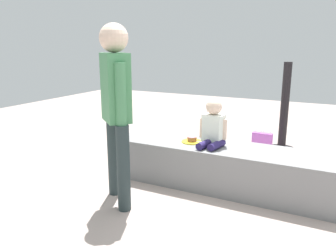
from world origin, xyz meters
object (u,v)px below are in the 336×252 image
object	(u,v)px
cake_plate	(192,140)
gift_bag	(262,145)
handbag_brown_canvas	(217,161)
handbag_black_leather	(214,139)
water_bottle_near_gift	(243,149)
adult_standing	(116,99)
party_cup_red	(197,154)
child_seated	(213,125)
water_bottle_far_side	(325,160)

from	to	relation	value
cake_plate	gift_bag	world-z (taller)	cake_plate
gift_bag	handbag_brown_canvas	xyz separation A→B (m)	(-0.38, -0.72, -0.06)
cake_plate	handbag_black_leather	xyz separation A→B (m)	(-0.18, 1.25, -0.33)
cake_plate	handbag_brown_canvas	size ratio (longest dim) A/B	0.76
water_bottle_near_gift	handbag_black_leather	world-z (taller)	handbag_black_leather
adult_standing	party_cup_red	size ratio (longest dim) A/B	14.01
water_bottle_near_gift	party_cup_red	bearing A→B (deg)	-144.36
cake_plate	handbag_brown_canvas	bearing A→B (deg)	73.42
child_seated	cake_plate	world-z (taller)	child_seated
cake_plate	child_seated	bearing A→B (deg)	-6.40
adult_standing	water_bottle_far_side	bearing A→B (deg)	47.98
cake_plate	water_bottle_near_gift	world-z (taller)	cake_plate
child_seated	water_bottle_far_side	world-z (taller)	child_seated
child_seated	handbag_brown_canvas	distance (m)	0.73
child_seated	handbag_brown_canvas	world-z (taller)	child_seated
adult_standing	gift_bag	distance (m)	2.29
gift_bag	party_cup_red	xyz separation A→B (m)	(-0.74, -0.44, -0.11)
child_seated	gift_bag	xyz separation A→B (m)	(0.27, 1.19, -0.49)
child_seated	handbag_black_leather	bearing A→B (deg)	108.18
cake_plate	handbag_black_leather	size ratio (longest dim) A/B	0.63
water_bottle_near_gift	handbag_brown_canvas	world-z (taller)	handbag_brown_canvas
cake_plate	water_bottle_far_side	xyz separation A→B (m)	(1.28, 1.12, -0.37)
party_cup_red	handbag_black_leather	world-z (taller)	handbag_black_leather
water_bottle_far_side	party_cup_red	distance (m)	1.56
adult_standing	water_bottle_near_gift	distance (m)	2.17
gift_bag	water_bottle_near_gift	size ratio (longest dim) A/B	1.72
adult_standing	handbag_black_leather	bearing A→B (deg)	83.40
cake_plate	party_cup_red	size ratio (longest dim) A/B	1.93
gift_bag	water_bottle_near_gift	xyz separation A→B (m)	(-0.23, -0.08, -0.07)
cake_plate	party_cup_red	bearing A→B (deg)	107.74
gift_bag	party_cup_red	size ratio (longest dim) A/B	3.25
child_seated	water_bottle_far_side	xyz separation A→B (m)	(1.04, 1.14, -0.57)
water_bottle_far_side	party_cup_red	bearing A→B (deg)	-165.35
water_bottle_near_gift	handbag_brown_canvas	bearing A→B (deg)	-102.63
gift_bag	adult_standing	bearing A→B (deg)	-115.57
adult_standing	water_bottle_near_gift	xyz separation A→B (m)	(0.69, 1.85, -0.88)
handbag_black_leather	gift_bag	bearing A→B (deg)	-7.09
gift_bag	handbag_brown_canvas	distance (m)	0.82
water_bottle_far_side	gift_bag	bearing A→B (deg)	176.31
child_seated	adult_standing	bearing A→B (deg)	-131.44
adult_standing	gift_bag	xyz separation A→B (m)	(0.93, 1.93, -0.82)
water_bottle_near_gift	party_cup_red	size ratio (longest dim) A/B	1.88
cake_plate	handbag_brown_canvas	world-z (taller)	cake_plate
child_seated	gift_bag	distance (m)	1.32
cake_plate	party_cup_red	world-z (taller)	cake_plate
cake_plate	party_cup_red	xyz separation A→B (m)	(-0.23, 0.72, -0.40)
water_bottle_far_side	handbag_black_leather	world-z (taller)	handbag_black_leather
water_bottle_far_side	handbag_black_leather	distance (m)	1.47
party_cup_red	gift_bag	bearing A→B (deg)	31.05
handbag_black_leather	handbag_brown_canvas	distance (m)	0.87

